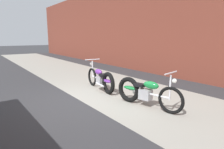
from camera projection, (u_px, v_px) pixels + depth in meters
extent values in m
plane|color=#2D2D30|center=(82.00, 101.00, 5.73)|extent=(80.00, 80.00, 0.00)
cube|color=gray|center=(128.00, 92.00, 6.73)|extent=(36.00, 3.50, 0.01)
cube|color=brown|center=(192.00, 21.00, 8.23)|extent=(36.00, 0.50, 5.01)
torus|color=black|center=(92.00, 77.00, 7.53)|extent=(0.68, 0.16, 0.68)
torus|color=black|center=(108.00, 83.00, 6.41)|extent=(0.74, 0.21, 0.73)
cylinder|color=silver|center=(100.00, 79.00, 6.97)|extent=(1.23, 0.19, 0.06)
cube|color=#99999E|center=(101.00, 80.00, 6.91)|extent=(0.34, 0.25, 0.28)
ellipsoid|color=#6B2D93|center=(99.00, 72.00, 6.99)|extent=(0.46, 0.24, 0.20)
ellipsoid|color=#6B2D93|center=(108.00, 81.00, 6.45)|extent=(0.46, 0.23, 0.10)
cube|color=black|center=(103.00, 75.00, 6.69)|extent=(0.30, 0.23, 0.08)
cylinder|color=silver|center=(92.00, 69.00, 7.44)|extent=(0.05, 0.05, 0.62)
cylinder|color=silver|center=(92.00, 59.00, 7.37)|extent=(0.10, 0.58, 0.03)
sphere|color=white|center=(91.00, 64.00, 7.49)|extent=(0.11, 0.11, 0.11)
cylinder|color=silver|center=(100.00, 85.00, 6.64)|extent=(0.55, 0.12, 0.06)
torus|color=black|center=(171.00, 100.00, 4.76)|extent=(0.68, 0.21, 0.68)
torus|color=black|center=(129.00, 90.00, 5.63)|extent=(0.74, 0.27, 0.73)
cylinder|color=silver|center=(148.00, 93.00, 5.19)|extent=(1.22, 0.29, 0.06)
cube|color=#99999E|center=(145.00, 94.00, 5.25)|extent=(0.36, 0.28, 0.28)
ellipsoid|color=#197A38|center=(151.00, 85.00, 5.09)|extent=(0.47, 0.27, 0.20)
ellipsoid|color=#197A38|center=(130.00, 88.00, 5.58)|extent=(0.47, 0.26, 0.10)
cube|color=black|center=(139.00, 85.00, 5.34)|extent=(0.31, 0.25, 0.08)
cylinder|color=silver|center=(170.00, 88.00, 4.73)|extent=(0.05, 0.05, 0.62)
cylinder|color=silver|center=(171.00, 73.00, 4.66)|extent=(0.14, 0.58, 0.03)
sphere|color=white|center=(174.00, 81.00, 4.63)|extent=(0.11, 0.11, 0.11)
cylinder|color=silver|center=(141.00, 94.00, 5.54)|extent=(0.55, 0.16, 0.06)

